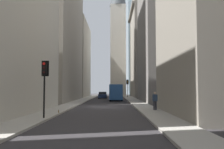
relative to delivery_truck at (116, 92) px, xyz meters
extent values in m
plane|color=#302D30|center=(-14.24, 1.40, -1.46)|extent=(135.00, 135.00, 0.00)
cube|color=#A8A399|center=(-14.24, 5.90, -1.39)|extent=(90.00, 2.20, 0.14)
cube|color=#A8A399|center=(-14.24, -3.10, -1.39)|extent=(90.00, 2.20, 0.14)
cube|color=gray|center=(-4.27, -9.20, 13.08)|extent=(13.85, 10.00, 29.09)
cube|color=gray|center=(16.77, -9.20, 10.60)|extent=(15.87, 10.00, 24.13)
cube|color=gray|center=(16.77, -3.95, 19.71)|extent=(15.87, 0.50, 0.60)
cube|color=#A8A091|center=(17.01, 12.00, 7.82)|extent=(16.73, 10.00, 18.56)
cube|color=gray|center=(-2.24, 12.00, 13.58)|extent=(19.18, 10.00, 30.09)
cube|color=#9EB7C1|center=(40.22, -11.20, 27.72)|extent=(18.21, 14.00, 58.36)
cube|color=#B7B2A5|center=(24.40, -0.82, 11.37)|extent=(4.29, 4.29, 25.66)
cube|color=#285699|center=(-0.91, 0.00, 0.08)|extent=(4.60, 2.25, 2.60)
cube|color=#38383D|center=(2.29, 0.00, -0.27)|extent=(1.90, 2.25, 1.90)
cube|color=black|center=(2.29, 0.00, 0.33)|extent=(1.92, 2.09, 0.64)
cylinder|color=black|center=(2.29, -0.98, -1.02)|extent=(0.88, 0.28, 0.88)
cylinder|color=black|center=(2.29, 0.99, -1.02)|extent=(0.88, 0.28, 0.88)
cylinder|color=black|center=(-2.31, -0.98, -1.02)|extent=(0.88, 0.28, 0.88)
cylinder|color=black|center=(-2.31, 0.99, -1.02)|extent=(0.88, 0.28, 0.88)
cube|color=navy|center=(9.31, 2.80, -0.93)|extent=(4.30, 1.78, 0.70)
cube|color=black|center=(9.51, 2.80, -0.31)|extent=(2.10, 1.58, 0.54)
cylinder|color=black|center=(7.96, 2.02, -1.14)|extent=(0.64, 0.22, 0.64)
cylinder|color=black|center=(7.96, 3.58, -1.14)|extent=(0.64, 0.22, 0.64)
cylinder|color=black|center=(10.66, 2.02, -1.14)|extent=(0.64, 0.22, 0.64)
cylinder|color=black|center=(10.66, 3.58, -1.14)|extent=(0.64, 0.22, 0.64)
cylinder|color=black|center=(-25.99, 5.19, 0.18)|extent=(0.12, 0.12, 3.00)
cube|color=black|center=(-25.99, 5.19, 2.13)|extent=(0.28, 0.32, 0.90)
cube|color=black|center=(-25.83, 5.19, 2.13)|extent=(0.03, 0.52, 1.10)
sphere|color=red|center=(-26.15, 5.19, 2.43)|extent=(0.20, 0.20, 0.20)
sphere|color=black|center=(-26.15, 5.19, 2.13)|extent=(0.20, 0.20, 0.20)
sphere|color=black|center=(-26.15, 5.19, 1.83)|extent=(0.20, 0.20, 0.20)
cylinder|color=black|center=(13.01, -2.82, 0.21)|extent=(0.12, 0.12, 3.06)
cube|color=black|center=(13.01, -2.82, 2.19)|extent=(0.28, 0.32, 0.90)
cube|color=black|center=(13.17, -2.82, 2.19)|extent=(0.03, 0.52, 1.10)
sphere|color=black|center=(12.85, -2.82, 2.49)|extent=(0.20, 0.20, 0.20)
sphere|color=orange|center=(12.85, -2.82, 2.19)|extent=(0.20, 0.20, 0.20)
sphere|color=black|center=(12.85, -2.82, 1.89)|extent=(0.20, 0.20, 0.20)
cylinder|color=#33333D|center=(-19.95, -3.64, -0.90)|extent=(0.16, 0.16, 0.84)
cylinder|color=#33333D|center=(-19.95, -3.47, -0.90)|extent=(0.16, 0.16, 0.84)
cube|color=navy|center=(-19.95, -3.56, -0.17)|extent=(0.26, 0.44, 0.62)
sphere|color=beige|center=(-19.95, -3.56, 0.29)|extent=(0.22, 0.22, 0.22)
cylinder|color=brown|center=(-22.61, 4.95, -1.22)|extent=(0.07, 0.07, 0.20)
cylinder|color=brown|center=(-22.61, 4.95, -1.08)|extent=(0.03, 0.03, 0.07)
camera|label=1|loc=(-42.60, 0.32, 0.73)|focal=38.21mm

